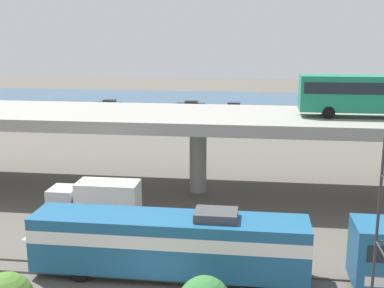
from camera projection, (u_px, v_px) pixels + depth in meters
rail_strip_near at (163, 281)px, 28.49m from camera, size 110.00×0.12×0.12m
rail_strip_far at (168, 269)px, 29.91m from camera, size 110.00×0.12×0.12m
train_locomotive at (155, 240)px, 28.80m from camera, size 16.95×3.04×4.18m
highway_overpass at (198, 120)px, 43.26m from camera, size 96.00×10.74×7.10m
transit_bus_on_overpass at (375, 92)px, 40.39m from camera, size 12.00×2.68×3.40m
service_truck_west at (97, 199)px, 37.52m from camera, size 6.80×2.46×3.04m
pier_parking_lot at (224, 117)px, 78.35m from camera, size 58.52×10.88×1.60m
parked_car_0 at (334, 109)px, 76.54m from camera, size 4.51×1.91×1.50m
parked_car_1 at (233, 107)px, 78.43m from camera, size 4.45×1.88×1.50m
parked_car_2 at (190, 105)px, 80.43m from camera, size 4.64×1.97×1.50m
parked_car_3 at (109, 104)px, 81.63m from camera, size 4.20×1.89×1.50m
harbor_water at (232, 102)px, 100.77m from camera, size 140.00×36.00×0.01m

